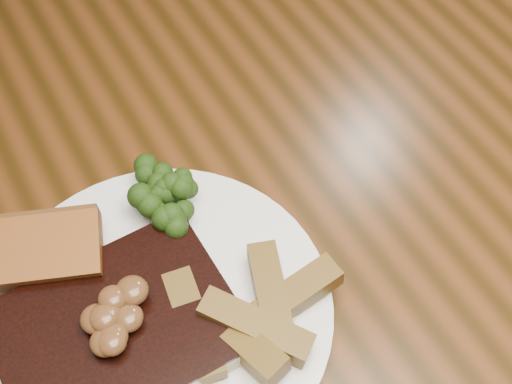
# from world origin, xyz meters

# --- Properties ---
(dining_table) EXTENTS (1.60, 0.90, 0.75)m
(dining_table) POSITION_xyz_m (0.00, 0.00, 0.66)
(dining_table) COLOR #48250E
(dining_table) RESTS_ON ground
(plate) EXTENTS (0.29, 0.29, 0.01)m
(plate) POSITION_xyz_m (-0.11, -0.05, 0.76)
(plate) COLOR white
(plate) RESTS_ON dining_table
(steak) EXTENTS (0.19, 0.14, 0.03)m
(steak) POSITION_xyz_m (-0.15, -0.06, 0.78)
(steak) COLOR black
(steak) RESTS_ON plate
(mushroom_pile) EXTENTS (0.07, 0.07, 0.03)m
(mushroom_pile) POSITION_xyz_m (-0.15, -0.05, 0.80)
(mushroom_pile) COLOR brown
(mushroom_pile) RESTS_ON steak
(garlic_bread) EXTENTS (0.12, 0.09, 0.02)m
(garlic_bread) POSITION_xyz_m (-0.18, 0.03, 0.77)
(garlic_bread) COLOR brown
(garlic_bread) RESTS_ON plate
(potato_wedges) EXTENTS (0.12, 0.12, 0.02)m
(potato_wedges) POSITION_xyz_m (-0.06, -0.07, 0.77)
(potato_wedges) COLOR brown
(potato_wedges) RESTS_ON plate
(broccoli_cluster) EXTENTS (0.06, 0.06, 0.04)m
(broccoli_cluster) POSITION_xyz_m (-0.07, 0.04, 0.78)
(broccoli_cluster) COLOR #1E3A0D
(broccoli_cluster) RESTS_ON plate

